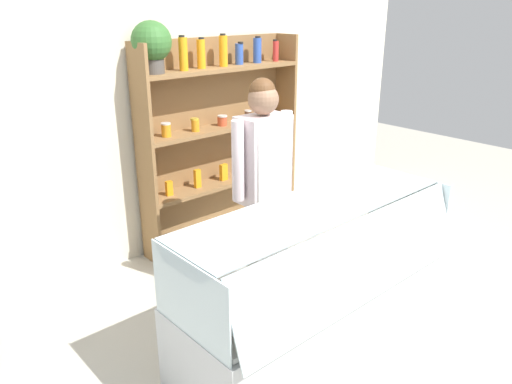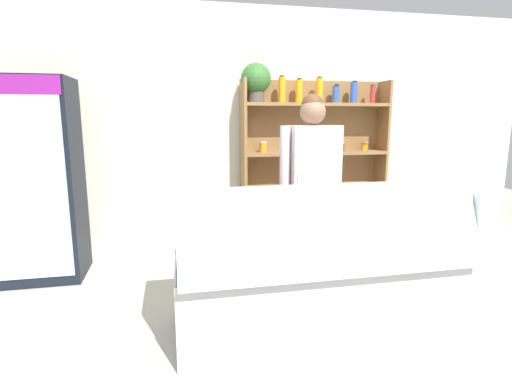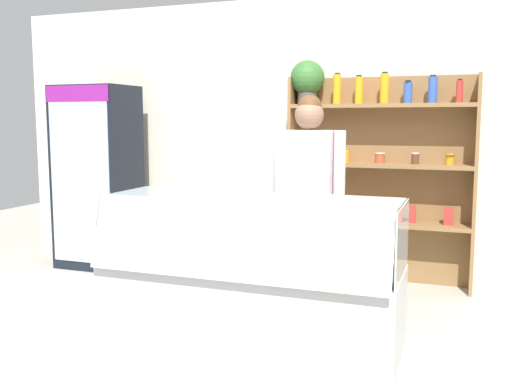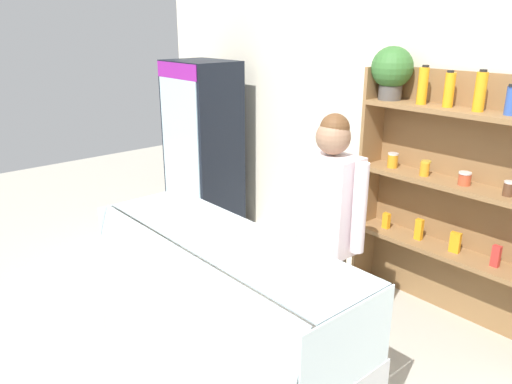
{
  "view_description": "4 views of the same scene",
  "coord_description": "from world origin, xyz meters",
  "px_view_note": "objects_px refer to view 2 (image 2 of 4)",
  "views": [
    {
      "loc": [
        -2.17,
        -1.86,
        2.2
      ],
      "look_at": [
        -0.14,
        0.4,
        1.04
      ],
      "focal_mm": 35.0,
      "sensor_mm": 36.0,
      "label": 1
    },
    {
      "loc": [
        -0.96,
        -2.55,
        1.52
      ],
      "look_at": [
        -0.31,
        0.52,
        0.92
      ],
      "focal_mm": 28.0,
      "sensor_mm": 36.0,
      "label": 2
    },
    {
      "loc": [
        1.36,
        -3.52,
        1.51
      ],
      "look_at": [
        -0.16,
        0.61,
        0.96
      ],
      "focal_mm": 40.0,
      "sensor_mm": 36.0,
      "label": 3
    },
    {
      "loc": [
        2.24,
        -1.64,
        2.24
      ],
      "look_at": [
        -0.31,
        0.56,
        1.09
      ],
      "focal_mm": 35.0,
      "sensor_mm": 36.0,
      "label": 4
    }
  ],
  "objects_px": {
    "shop_clerk": "(311,175)",
    "shelving_unit": "(303,144)",
    "drinks_fridge": "(35,181)",
    "deli_display_case": "(317,287)"
  },
  "relations": [
    {
      "from": "shop_clerk",
      "to": "shelving_unit",
      "type": "bearing_deg",
      "value": 75.27
    },
    {
      "from": "drinks_fridge",
      "to": "shelving_unit",
      "type": "relative_size",
      "value": 0.9
    },
    {
      "from": "deli_display_case",
      "to": "shop_clerk",
      "type": "height_order",
      "value": "shop_clerk"
    },
    {
      "from": "drinks_fridge",
      "to": "deli_display_case",
      "type": "relative_size",
      "value": 0.93
    },
    {
      "from": "shelving_unit",
      "to": "shop_clerk",
      "type": "bearing_deg",
      "value": -104.73
    },
    {
      "from": "deli_display_case",
      "to": "shop_clerk",
      "type": "bearing_deg",
      "value": 74.42
    },
    {
      "from": "shelving_unit",
      "to": "shop_clerk",
      "type": "distance_m",
      "value": 1.1
    },
    {
      "from": "drinks_fridge",
      "to": "shop_clerk",
      "type": "bearing_deg",
      "value": -15.72
    },
    {
      "from": "shelving_unit",
      "to": "deli_display_case",
      "type": "xyz_separation_m",
      "value": [
        -0.48,
        -1.79,
        -0.89
      ]
    },
    {
      "from": "shelving_unit",
      "to": "drinks_fridge",
      "type": "bearing_deg",
      "value": -172.42
    }
  ]
}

